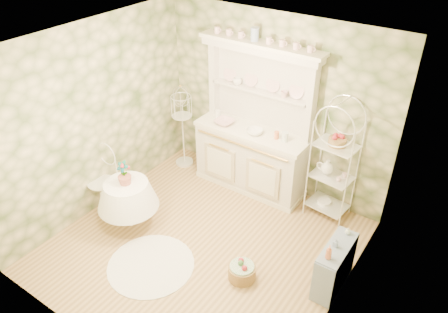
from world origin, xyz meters
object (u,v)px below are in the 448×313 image
Objects in this scene: bakers_rack at (334,161)px; cafe_chair at (102,186)px; kitchen_dresser at (252,122)px; birdcage_stand at (183,128)px; round_table at (129,205)px; floor_basket at (242,270)px; side_shelf at (334,265)px.

bakers_rack is 2.29× the size of cafe_chair.
birdcage_stand is at bearing -175.99° from kitchen_dresser.
kitchen_dresser is 1.67× the size of birdcage_stand.
floor_basket is (1.81, 0.06, -0.22)m from round_table.
bakers_rack is at bearing 78.46° from floor_basket.
bakers_rack reaches higher than cafe_chair.
side_shelf is 3.39m from cafe_chair.
bakers_rack is at bearing 2.24° from kitchen_dresser.
kitchen_dresser is at bearing 63.11° from round_table.
cafe_chair is at bearing -131.17° from kitchen_dresser.
kitchen_dresser is 1.30m from bakers_rack.
round_table is 0.50× the size of birdcage_stand.
bakers_rack is 1.94m from floor_basket.
cafe_chair is 1.64m from birdcage_stand.
cafe_chair is (-3.35, -0.53, 0.08)m from side_shelf.
round_table is at bearing -77.26° from birdcage_stand.
side_shelf is at bearing 8.45° from cafe_chair.
cafe_chair is 2.42m from floor_basket.
bakers_rack is at bearing 31.76° from cafe_chair.
round_table is (-2.76, -0.59, 0.03)m from side_shelf.
birdcage_stand is (-2.55, -0.14, -0.22)m from bakers_rack.
bakers_rack is at bearing 3.12° from birdcage_stand.
kitchen_dresser reaches higher than birdcage_stand.
kitchen_dresser is 2.36m from side_shelf.
round_table is at bearing -165.12° from side_shelf.
floor_basket is at bearing -94.97° from bakers_rack.
side_shelf is at bearing 28.97° from floor_basket.
side_shelf reaches higher than floor_basket.
round_table is at bearing -6.32° from cafe_chair.
round_table is at bearing -116.89° from kitchen_dresser.
birdcage_stand reaches higher than side_shelf.
cafe_chair is (-0.59, 0.06, 0.05)m from round_table.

